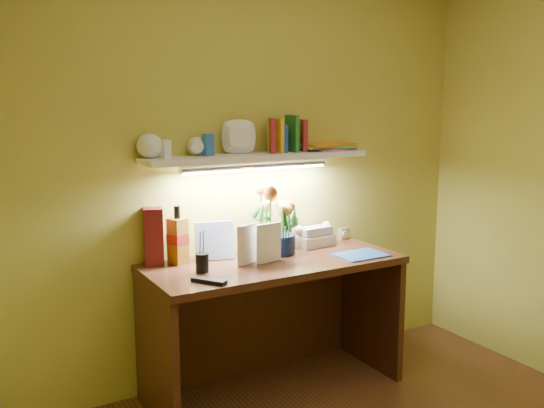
# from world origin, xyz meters

# --- Properties ---
(desk) EXTENTS (1.40, 0.60, 0.75)m
(desk) POSITION_xyz_m (0.00, 1.20, 0.38)
(desk) COLOR #35160E
(desk) RESTS_ON ground
(flower_bouquet) EXTENTS (0.31, 0.31, 0.38)m
(flower_bouquet) POSITION_xyz_m (0.09, 1.33, 0.94)
(flower_bouquet) COLOR #091333
(flower_bouquet) RESTS_ON desk
(telephone) EXTENTS (0.24, 0.19, 0.13)m
(telephone) POSITION_xyz_m (0.37, 1.38, 0.82)
(telephone) COLOR beige
(telephone) RESTS_ON desk
(desk_clock) EXTENTS (0.08, 0.05, 0.07)m
(desk_clock) POSITION_xyz_m (0.63, 1.42, 0.79)
(desk_clock) COLOR silver
(desk_clock) RESTS_ON desk
(whisky_bottle) EXTENTS (0.11, 0.11, 0.31)m
(whisky_bottle) POSITION_xyz_m (-0.47, 1.40, 0.91)
(whisky_bottle) COLOR #A06112
(whisky_bottle) RESTS_ON desk
(whisky_box) EXTENTS (0.12, 0.12, 0.30)m
(whisky_box) POSITION_xyz_m (-0.59, 1.44, 0.90)
(whisky_box) COLOR #581212
(whisky_box) RESTS_ON desk
(pen_cup) EXTENTS (0.07, 0.07, 0.16)m
(pen_cup) POSITION_xyz_m (-0.42, 1.19, 0.83)
(pen_cup) COLOR black
(pen_cup) RESTS_ON desk
(art_card) EXTENTS (0.21, 0.09, 0.21)m
(art_card) POSITION_xyz_m (-0.27, 1.39, 0.85)
(art_card) COLOR white
(art_card) RESTS_ON desk
(tv_remote) EXTENTS (0.14, 0.18, 0.02)m
(tv_remote) POSITION_xyz_m (-0.47, 1.00, 0.76)
(tv_remote) COLOR black
(tv_remote) RESTS_ON desk
(blue_folder) EXTENTS (0.28, 0.20, 0.01)m
(blue_folder) POSITION_xyz_m (0.47, 1.05, 0.75)
(blue_folder) COLOR blue
(blue_folder) RESTS_ON desk
(desk_book_a) EXTENTS (0.16, 0.07, 0.22)m
(desk_book_a) POSITION_xyz_m (-0.23, 1.18, 0.86)
(desk_book_a) COLOR silver
(desk_book_a) RESTS_ON desk
(desk_book_b) EXTENTS (0.16, 0.03, 0.21)m
(desk_book_b) POSITION_xyz_m (-0.12, 1.17, 0.86)
(desk_book_b) COLOR white
(desk_book_b) RESTS_ON desk
(wall_shelf) EXTENTS (1.32, 0.32, 0.24)m
(wall_shelf) POSITION_xyz_m (0.01, 1.39, 1.33)
(wall_shelf) COLOR white
(wall_shelf) RESTS_ON ground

